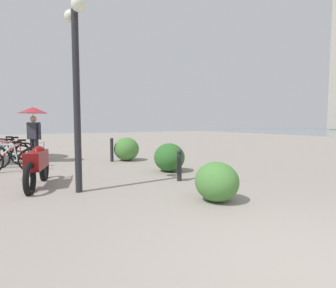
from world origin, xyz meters
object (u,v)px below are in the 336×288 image
object	(u,v)px
lamppost	(76,68)
pedestrian	(33,119)
bollard_near	(179,164)
motorcycle	(37,165)
bicycle_purple	(4,150)
bicycle_red	(16,157)
bicycle_black	(10,152)
bicycle_teal	(4,155)
bicycle_white	(11,160)
bollard_mid	(112,149)

from	to	relation	value
lamppost	pedestrian	distance (m)	5.28
bollard_near	pedestrian	bearing A→B (deg)	28.61
lamppost	bollard_near	size ratio (longest dim) A/B	4.85
motorcycle	bicycle_purple	bearing A→B (deg)	6.77
bicycle_red	bicycle_black	xyz separation A→B (m)	(1.87, 0.15, 0.00)
bicycle_teal	pedestrian	distance (m)	1.58
bicycle_white	bicycle_teal	world-z (taller)	same
pedestrian	bicycle_white	bearing A→B (deg)	155.56
motorcycle	bicycle_purple	world-z (taller)	motorcycle
bicycle_white	motorcycle	bearing A→B (deg)	-167.83
bicycle_red	bicycle_teal	world-z (taller)	same
bollard_near	motorcycle	bearing A→B (deg)	69.57
lamppost	bicycle_red	bearing A→B (deg)	13.55
pedestrian	bollard_near	xyz separation A→B (m)	(-5.29, -2.89, -1.18)
lamppost	bicycle_white	world-z (taller)	lamppost
bicycle_black	pedestrian	size ratio (longest dim) A/B	0.86
bollard_mid	bicycle_white	bearing A→B (deg)	100.40
bicycle_teal	bicycle_purple	world-z (taller)	same
bicycle_white	bicycle_teal	xyz separation A→B (m)	(1.51, 0.17, 0.00)
bicycle_teal	bicycle_black	size ratio (longest dim) A/B	1.01
bicycle_purple	bollard_near	distance (m)	7.95
bicycle_red	bicycle_purple	world-z (taller)	same
bollard_near	bollard_mid	world-z (taller)	bollard_mid
bicycle_red	bicycle_black	size ratio (longest dim) A/B	1.00
lamppost	bicycle_white	size ratio (longest dim) A/B	2.19
bicycle_black	bollard_near	distance (m)	7.31
lamppost	bicycle_teal	bearing A→B (deg)	15.61
bicycle_red	bicycle_teal	size ratio (longest dim) A/B	0.99
bicycle_white	pedestrian	world-z (taller)	pedestrian
bicycle_red	bollard_near	world-z (taller)	bicycle_red
lamppost	bicycle_purple	size ratio (longest dim) A/B	2.20
bicycle_red	bollard_near	xyz separation A→B (m)	(-4.46, -3.50, 0.06)
bicycle_black	bollard_mid	bearing A→B (deg)	-123.05
lamppost	bicycle_black	xyz separation A→B (m)	(6.20, 1.20, -2.24)
pedestrian	bicycle_teal	bearing A→B (deg)	102.88
bollard_near	bicycle_white	bearing A→B (deg)	45.87
bicycle_red	bollard_near	size ratio (longest dim) A/B	2.19
lamppost	bicycle_black	bearing A→B (deg)	10.95
bicycle_red	bollard_mid	bearing A→B (deg)	-95.22
lamppost	pedestrian	bearing A→B (deg)	4.76
bollard_near	bicycle_red	bearing A→B (deg)	38.12
lamppost	motorcycle	size ratio (longest dim) A/B	1.84
bicycle_purple	bollard_mid	bearing A→B (deg)	-128.60
bicycle_purple	lamppost	bearing A→B (deg)	-168.53
lamppost	bicycle_black	distance (m)	6.70
bicycle_teal	pedestrian	bearing A→B (deg)	-77.12
bicycle_purple	bollard_near	bearing A→B (deg)	-151.11
bicycle_white	bollard_near	xyz separation A→B (m)	(-3.56, -3.67, 0.06)
bicycle_teal	bicycle_black	xyz separation A→B (m)	(1.25, -0.18, 0.00)
motorcycle	bicycle_white	bearing A→B (deg)	12.17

